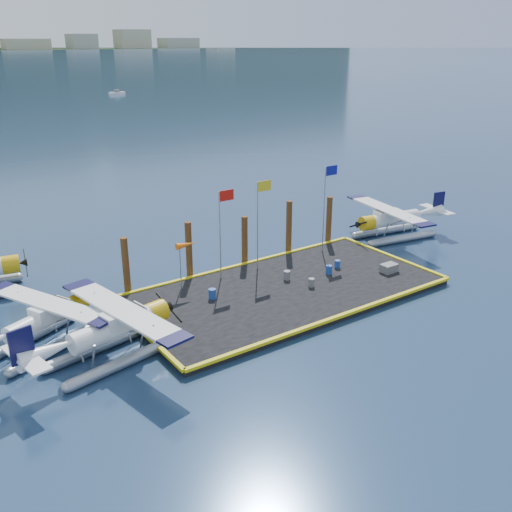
# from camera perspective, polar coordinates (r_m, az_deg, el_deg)

# --- Properties ---
(ground) EXTENTS (4000.00, 4000.00, 0.00)m
(ground) POSITION_cam_1_polar(r_m,az_deg,el_deg) (37.15, 2.88, -3.79)
(ground) COLOR #192A4C
(ground) RESTS_ON ground
(dock) EXTENTS (20.00, 10.00, 0.40)m
(dock) POSITION_cam_1_polar(r_m,az_deg,el_deg) (37.06, 2.88, -3.51)
(dock) COLOR black
(dock) RESTS_ON ground
(dock_bumpers) EXTENTS (20.25, 10.25, 0.18)m
(dock_bumpers) POSITION_cam_1_polar(r_m,az_deg,el_deg) (36.94, 2.89, -3.10)
(dock_bumpers) COLOR #D2C10C
(dock_bumpers) RESTS_ON dock
(seaplane_a) EXTENTS (8.96, 9.78, 3.46)m
(seaplane_a) POSITION_cam_1_polar(r_m,az_deg,el_deg) (30.35, -13.70, -7.22)
(seaplane_a) COLOR #959AA3
(seaplane_a) RESTS_ON ground
(seaplane_b) EXTENTS (8.18, 8.58, 3.15)m
(seaplane_b) POSITION_cam_1_polar(r_m,az_deg,el_deg) (32.65, -20.31, -6.16)
(seaplane_b) COLOR #959AA3
(seaplane_b) RESTS_ON ground
(seaplane_d) EXTENTS (8.89, 9.74, 3.44)m
(seaplane_d) POSITION_cam_1_polar(r_m,az_deg,el_deg) (48.05, 13.37, 3.39)
(seaplane_d) COLOR #959AA3
(seaplane_d) RESTS_ON ground
(drum_0) EXTENTS (0.45, 0.45, 0.64)m
(drum_0) POSITION_cam_1_polar(r_m,az_deg,el_deg) (35.48, -4.39, -3.79)
(drum_0) COLOR navy
(drum_0) RESTS_ON dock
(drum_1) EXTENTS (0.40, 0.40, 0.57)m
(drum_1) POSITION_cam_1_polar(r_m,az_deg,el_deg) (37.23, 5.57, -2.66)
(drum_1) COLOR #5A595E
(drum_1) RESTS_ON dock
(drum_2) EXTENTS (0.43, 0.43, 0.61)m
(drum_2) POSITION_cam_1_polar(r_m,az_deg,el_deg) (39.35, 7.30, -1.36)
(drum_2) COLOR navy
(drum_2) RESTS_ON dock
(drum_4) EXTENTS (0.39, 0.39, 0.55)m
(drum_4) POSITION_cam_1_polar(r_m,az_deg,el_deg) (40.50, 8.14, -0.79)
(drum_4) COLOR navy
(drum_4) RESTS_ON dock
(drum_5) EXTENTS (0.43, 0.43, 0.61)m
(drum_5) POSITION_cam_1_polar(r_m,az_deg,el_deg) (38.17, 3.11, -1.94)
(drum_5) COLOR #5A595E
(drum_5) RESTS_ON dock
(crate) EXTENTS (1.15, 0.77, 0.57)m
(crate) POSITION_cam_1_polar(r_m,az_deg,el_deg) (40.42, 13.16, -1.17)
(crate) COLOR #5A595E
(crate) RESTS_ON dock
(flagpole_red) EXTENTS (1.14, 0.08, 6.00)m
(flagpole_red) POSITION_cam_1_polar(r_m,az_deg,el_deg) (37.27, -3.38, 3.53)
(flagpole_red) COLOR gray
(flagpole_red) RESTS_ON dock
(flagpole_yellow) EXTENTS (1.14, 0.08, 6.20)m
(flagpole_yellow) POSITION_cam_1_polar(r_m,az_deg,el_deg) (38.81, 0.40, 4.46)
(flagpole_yellow) COLOR gray
(flagpole_yellow) RESTS_ON dock
(flagpole_blue) EXTENTS (1.14, 0.08, 6.50)m
(flagpole_blue) POSITION_cam_1_polar(r_m,az_deg,el_deg) (42.38, 7.07, 5.96)
(flagpole_blue) COLOR gray
(flagpole_blue) RESTS_ON dock
(windsock) EXTENTS (1.40, 0.44, 3.12)m
(windsock) POSITION_cam_1_polar(r_m,az_deg,el_deg) (36.38, -7.01, 1.02)
(windsock) COLOR gray
(windsock) RESTS_ON dock
(piling_0) EXTENTS (0.44, 0.44, 4.00)m
(piling_0) POSITION_cam_1_polar(r_m,az_deg,el_deg) (36.84, -12.86, -1.15)
(piling_0) COLOR #412512
(piling_0) RESTS_ON ground
(piling_1) EXTENTS (0.44, 0.44, 4.20)m
(piling_1) POSITION_cam_1_polar(r_m,az_deg,el_deg) (38.54, -6.72, 0.41)
(piling_1) COLOR #412512
(piling_1) RESTS_ON ground
(piling_2) EXTENTS (0.44, 0.44, 3.80)m
(piling_2) POSITION_cam_1_polar(r_m,az_deg,el_deg) (40.77, -1.14, 1.41)
(piling_2) COLOR #412512
(piling_2) RESTS_ON ground
(piling_3) EXTENTS (0.44, 0.44, 4.30)m
(piling_3) POSITION_cam_1_polar(r_m,az_deg,el_deg) (42.91, 3.31, 2.74)
(piling_3) COLOR #412512
(piling_3) RESTS_ON ground
(piling_4) EXTENTS (0.44, 0.44, 4.00)m
(piling_4) POSITION_cam_1_polar(r_m,az_deg,el_deg) (45.42, 7.30, 3.45)
(piling_4) COLOR #412512
(piling_4) RESTS_ON ground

